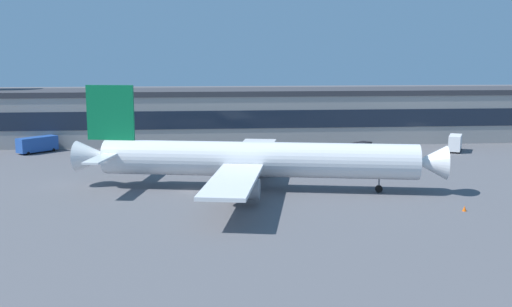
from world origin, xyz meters
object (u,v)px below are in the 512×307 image
follow_me_car (303,149)px  traffic_cone_0 (465,208)px  airliner (252,159)px  fuel_truck (37,144)px  crew_van (361,148)px  stair_truck (455,142)px

follow_me_car → traffic_cone_0: size_ratio=6.25×
airliner → fuel_truck: bearing=137.3°
crew_van → traffic_cone_0: 46.17m
airliner → fuel_truck: size_ratio=7.17×
airliner → crew_van: airliner is taller
stair_truck → fuel_truck: stair_truck is taller
airliner → stair_truck: airliner is taller
stair_truck → crew_van: bearing=-174.2°
fuel_truck → traffic_cone_0: (69.52, -54.81, -1.52)m
fuel_truck → crew_van: fuel_truck is taller
fuel_truck → crew_van: bearing=-7.3°
airliner → follow_me_car: bearing=67.7°
fuel_truck → traffic_cone_0: bearing=-38.3°
follow_me_car → crew_van: (11.75, -2.16, 0.37)m
follow_me_car → crew_van: crew_van is taller
stair_truck → follow_me_car: stair_truck is taller
airliner → crew_van: size_ratio=10.58×
fuel_truck → traffic_cone_0: 88.54m
fuel_truck → follow_me_car: 56.24m
airliner → stair_truck: 56.77m
stair_truck → fuel_truck: bearing=175.8°
stair_truck → crew_van: 21.30m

